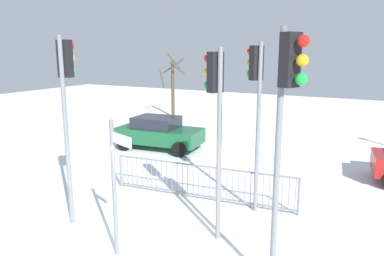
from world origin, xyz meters
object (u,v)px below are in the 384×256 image
traffic_light_mid_left (66,89)px  bare_tree_left (173,86)px  traffic_light_rear_left (216,102)px  car_green_mid (159,132)px  traffic_light_mid_right (286,105)px  traffic_light_rear_right (256,89)px  direction_sign_post (115,182)px

traffic_light_mid_left → bare_tree_left: bearing=99.7°
traffic_light_rear_left → car_green_mid: (-5.62, 6.26, -2.52)m
traffic_light_mid_left → car_green_mid: traffic_light_mid_left is taller
traffic_light_rear_left → bare_tree_left: bearing=59.8°
traffic_light_mid_right → car_green_mid: traffic_light_mid_right is taller
traffic_light_mid_right → car_green_mid: 11.04m
traffic_light_mid_right → traffic_light_rear_right: 3.66m
car_green_mid → bare_tree_left: bearing=111.0°
traffic_light_mid_right → car_green_mid: bearing=-109.0°
traffic_light_mid_left → traffic_light_rear_right: bearing=25.0°
traffic_light_rear_left → bare_tree_left: 16.68m
traffic_light_mid_right → car_green_mid: (-7.53, 7.59, -2.76)m
traffic_light_mid_right → bare_tree_left: traffic_light_mid_right is taller
car_green_mid → traffic_light_rear_left: bearing=-53.5°
traffic_light_mid_left → traffic_light_rear_left: traffic_light_mid_left is taller
traffic_light_mid_right → bare_tree_left: 18.89m
traffic_light_mid_right → direction_sign_post: traffic_light_mid_right is taller
bare_tree_left → traffic_light_mid_left: bearing=-68.6°
traffic_light_rear_right → direction_sign_post: (-1.80, -3.71, -1.70)m
traffic_light_mid_left → direction_sign_post: 2.87m
direction_sign_post → bare_tree_left: bearing=138.3°
traffic_light_mid_left → traffic_light_rear_left: size_ratio=1.06×
direction_sign_post → traffic_light_mid_right: bearing=28.6°
direction_sign_post → car_green_mid: size_ratio=0.77×
direction_sign_post → car_green_mid: direction_sign_post is taller
direction_sign_post → bare_tree_left: (-7.85, 15.51, 0.37)m
traffic_light_mid_right → traffic_light_mid_left: size_ratio=1.01×
traffic_light_mid_left → traffic_light_rear_right: 4.85m
traffic_light_rear_left → bare_tree_left: size_ratio=1.07×
traffic_light_rear_right → bare_tree_left: 15.30m
traffic_light_mid_left → bare_tree_left: size_ratio=1.14×
bare_tree_left → traffic_light_rear_right: bearing=-50.8°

